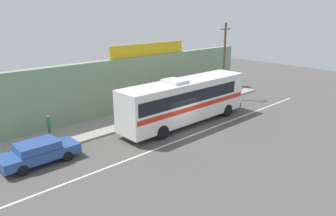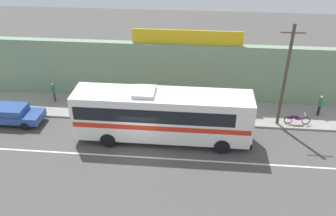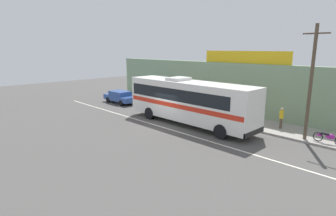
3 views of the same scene
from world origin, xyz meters
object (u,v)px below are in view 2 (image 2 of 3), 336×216
at_px(pedestrian_by_curb, 53,91).
at_px(pedestrian_far_left, 320,104).
at_px(parked_car, 12,114).
at_px(motorcycle_purple, 221,116).
at_px(intercity_bus, 161,114).
at_px(utility_pole, 286,76).
at_px(pedestrian_near_shop, 246,103).
at_px(motorcycle_blue, 297,119).

height_order(pedestrian_by_curb, pedestrian_far_left, pedestrian_far_left).
relative_size(parked_car, motorcycle_purple, 2.30).
distance_m(pedestrian_by_curb, pedestrian_far_left, 20.84).
xyz_separation_m(intercity_bus, pedestrian_far_left, (11.60, 4.10, -0.96)).
height_order(utility_pole, pedestrian_far_left, utility_pole).
height_order(parked_car, pedestrian_far_left, pedestrian_far_left).
distance_m(intercity_bus, pedestrian_near_shop, 7.24).
xyz_separation_m(motorcycle_blue, pedestrian_by_curb, (-18.92, 1.67, 0.53)).
distance_m(parked_car, pedestrian_near_shop, 17.53).
bearing_deg(pedestrian_by_curb, pedestrian_near_shop, -1.98).
relative_size(intercity_bus, motorcycle_blue, 6.25).
bearing_deg(parked_car, utility_pole, 4.43).
relative_size(motorcycle_blue, pedestrian_by_curb, 1.15).
xyz_separation_m(parked_car, utility_pole, (19.52, 1.51, 3.29)).
bearing_deg(pedestrian_by_curb, motorcycle_blue, -5.03).
distance_m(utility_pole, motorcycle_blue, 3.73).
bearing_deg(pedestrian_by_curb, pedestrian_far_left, -0.63).
bearing_deg(pedestrian_by_curb, motorcycle_purple, -7.63).
distance_m(parked_car, motorcycle_blue, 20.97).
relative_size(utility_pole, motorcycle_purple, 3.87).
relative_size(parked_car, motorcycle_blue, 2.37).
relative_size(parked_car, pedestrian_by_curb, 2.72).
bearing_deg(motorcycle_purple, parked_car, -174.61).
height_order(utility_pole, pedestrian_by_curb, utility_pole).
xyz_separation_m(parked_car, pedestrian_by_curb, (1.99, 3.25, 0.36)).
height_order(intercity_bus, pedestrian_far_left, intercity_bus).
bearing_deg(motorcycle_purple, motorcycle_blue, 1.39).
height_order(motorcycle_blue, motorcycle_purple, same).
bearing_deg(motorcycle_blue, intercity_bus, -164.58).
relative_size(motorcycle_blue, pedestrian_near_shop, 1.16).
bearing_deg(pedestrian_near_shop, motorcycle_blue, -17.54).
bearing_deg(pedestrian_far_left, pedestrian_by_curb, 179.37).
bearing_deg(motorcycle_blue, utility_pole, -176.87).
bearing_deg(pedestrian_by_curb, parked_car, -121.49).
xyz_separation_m(pedestrian_near_shop, pedestrian_far_left, (5.51, 0.30, 0.03)).
xyz_separation_m(parked_car, motorcycle_blue, (20.91, 1.59, -0.17)).
bearing_deg(motorcycle_purple, utility_pole, 0.80).
height_order(utility_pole, pedestrian_near_shop, utility_pole).
height_order(parked_car, motorcycle_purple, parked_car).
bearing_deg(utility_pole, pedestrian_far_left, 24.52).
bearing_deg(motorcycle_purple, pedestrian_by_curb, 172.37).
relative_size(parked_car, utility_pole, 0.60).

